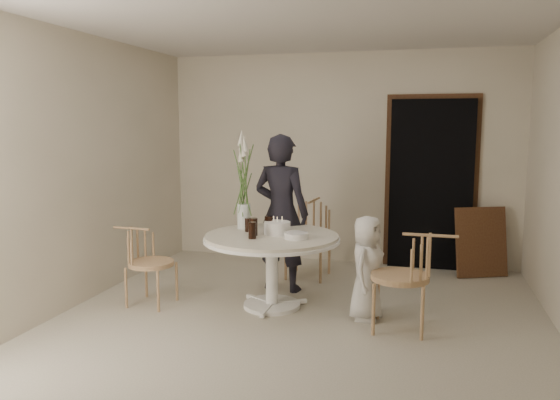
% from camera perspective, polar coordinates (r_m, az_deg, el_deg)
% --- Properties ---
extents(ground, '(4.50, 4.50, 0.00)m').
position_cam_1_polar(ground, '(5.21, 2.18, -12.28)').
color(ground, beige).
rests_on(ground, ground).
extents(room_shell, '(4.50, 4.50, 4.50)m').
position_cam_1_polar(room_shell, '(4.89, 2.28, 5.83)').
color(room_shell, silver).
rests_on(room_shell, ground).
extents(doorway, '(1.00, 0.10, 2.10)m').
position_cam_1_polar(doorway, '(7.00, 15.48, 1.52)').
color(doorway, black).
rests_on(doorway, ground).
extents(door_trim, '(1.12, 0.03, 2.22)m').
position_cam_1_polar(door_trim, '(7.03, 15.50, 2.05)').
color(door_trim, brown).
rests_on(door_trim, ground).
extents(table, '(1.33, 1.33, 0.73)m').
position_cam_1_polar(table, '(5.35, -0.87, -4.84)').
color(table, white).
rests_on(table, ground).
extents(picture_frame, '(0.65, 0.41, 0.83)m').
position_cam_1_polar(picture_frame, '(6.89, 20.27, -4.15)').
color(picture_frame, brown).
rests_on(picture_frame, ground).
extents(chair_far, '(0.53, 0.57, 0.90)m').
position_cam_1_polar(chair_far, '(6.53, 3.26, -2.77)').
color(chair_far, tan).
rests_on(chair_far, ground).
extents(chair_right, '(0.54, 0.51, 0.88)m').
position_cam_1_polar(chair_right, '(4.90, 13.90, -6.86)').
color(chair_right, tan).
rests_on(chair_right, ground).
extents(chair_left, '(0.49, 0.46, 0.78)m').
position_cam_1_polar(chair_left, '(5.66, -14.29, -5.52)').
color(chair_left, tan).
rests_on(chair_left, ground).
extents(girl, '(0.68, 0.51, 1.70)m').
position_cam_1_polar(girl, '(5.88, 0.13, -1.36)').
color(girl, black).
rests_on(girl, ground).
extents(boy, '(0.40, 0.53, 0.97)m').
position_cam_1_polar(boy, '(5.12, 9.03, -7.03)').
color(boy, silver).
rests_on(boy, ground).
extents(birthday_cake, '(0.26, 0.26, 0.17)m').
position_cam_1_polar(birthday_cake, '(5.33, -0.30, -2.94)').
color(birthday_cake, white).
rests_on(birthday_cake, table).
extents(cola_tumbler_a, '(0.09, 0.09, 0.17)m').
position_cam_1_polar(cola_tumbler_a, '(5.27, -2.79, -2.82)').
color(cola_tumbler_a, black).
rests_on(cola_tumbler_a, table).
extents(cola_tumbler_b, '(0.07, 0.07, 0.16)m').
position_cam_1_polar(cola_tumbler_b, '(5.14, -2.91, -3.19)').
color(cola_tumbler_b, black).
rests_on(cola_tumbler_b, table).
extents(cola_tumbler_c, '(0.08, 0.08, 0.14)m').
position_cam_1_polar(cola_tumbler_c, '(5.47, -3.36, -2.61)').
color(cola_tumbler_c, black).
rests_on(cola_tumbler_c, table).
extents(cola_tumbler_d, '(0.09, 0.09, 0.17)m').
position_cam_1_polar(cola_tumbler_d, '(5.40, -1.20, -2.58)').
color(cola_tumbler_d, black).
rests_on(cola_tumbler_d, table).
extents(plate_stack, '(0.24, 0.24, 0.06)m').
position_cam_1_polar(plate_stack, '(5.14, 1.69, -3.74)').
color(plate_stack, white).
rests_on(plate_stack, table).
extents(flower_vase, '(0.14, 0.14, 1.01)m').
position_cam_1_polar(flower_vase, '(5.58, -3.82, 1.87)').
color(flower_vase, white).
rests_on(flower_vase, table).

